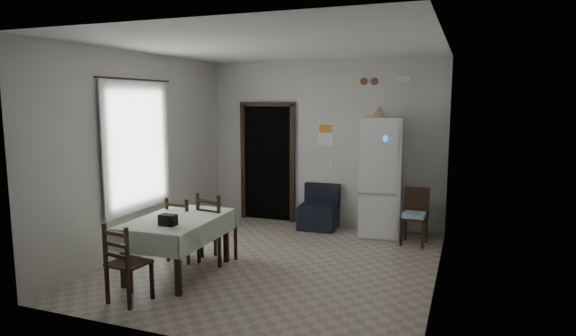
# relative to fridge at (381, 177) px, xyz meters

# --- Properties ---
(ground) EXTENTS (4.50, 4.50, 0.00)m
(ground) POSITION_rel_fridge_xyz_m (-1.09, -1.93, -0.97)
(ground) COLOR #A39685
(ground) RESTS_ON ground
(ceiling) EXTENTS (4.20, 4.50, 0.02)m
(ceiling) POSITION_rel_fridge_xyz_m (-1.09, -1.93, 1.93)
(ceiling) COLOR white
(ceiling) RESTS_ON ground
(wall_back) EXTENTS (4.20, 0.02, 2.90)m
(wall_back) POSITION_rel_fridge_xyz_m (-1.09, 0.32, 0.48)
(wall_back) COLOR beige
(wall_back) RESTS_ON ground
(wall_front) EXTENTS (4.20, 0.02, 2.90)m
(wall_front) POSITION_rel_fridge_xyz_m (-1.09, -4.18, 0.48)
(wall_front) COLOR beige
(wall_front) RESTS_ON ground
(wall_left) EXTENTS (0.02, 4.50, 2.90)m
(wall_left) POSITION_rel_fridge_xyz_m (-3.19, -1.93, 0.48)
(wall_left) COLOR beige
(wall_left) RESTS_ON ground
(wall_right) EXTENTS (0.02, 4.50, 2.90)m
(wall_right) POSITION_rel_fridge_xyz_m (1.01, -1.93, 0.48)
(wall_right) COLOR beige
(wall_right) RESTS_ON ground
(doorway) EXTENTS (1.06, 0.52, 2.22)m
(doorway) POSITION_rel_fridge_xyz_m (-2.14, 0.52, 0.09)
(doorway) COLOR black
(doorway) RESTS_ON ground
(window_recess) EXTENTS (0.10, 1.20, 1.60)m
(window_recess) POSITION_rel_fridge_xyz_m (-3.24, -2.13, 0.58)
(window_recess) COLOR silver
(window_recess) RESTS_ON ground
(curtain) EXTENTS (0.02, 1.45, 1.85)m
(curtain) POSITION_rel_fridge_xyz_m (-3.13, -2.13, 0.58)
(curtain) COLOR silver
(curtain) RESTS_ON ground
(curtain_rod) EXTENTS (0.02, 1.60, 0.02)m
(curtain_rod) POSITION_rel_fridge_xyz_m (-3.12, -2.13, 1.53)
(curtain_rod) COLOR black
(curtain_rod) RESTS_ON ground
(calendar) EXTENTS (0.28, 0.02, 0.40)m
(calendar) POSITION_rel_fridge_xyz_m (-1.04, 0.31, 0.65)
(calendar) COLOR white
(calendar) RESTS_ON ground
(calendar_image) EXTENTS (0.24, 0.01, 0.14)m
(calendar_image) POSITION_rel_fridge_xyz_m (-1.04, 0.30, 0.75)
(calendar_image) COLOR orange
(calendar_image) RESTS_ON ground
(light_switch) EXTENTS (0.08, 0.02, 0.12)m
(light_switch) POSITION_rel_fridge_xyz_m (-0.94, 0.31, 0.13)
(light_switch) COLOR beige
(light_switch) RESTS_ON ground
(vent_left) EXTENTS (0.12, 0.03, 0.12)m
(vent_left) POSITION_rel_fridge_xyz_m (-0.39, 0.30, 1.55)
(vent_left) COLOR brown
(vent_left) RESTS_ON ground
(vent_right) EXTENTS (0.12, 0.03, 0.12)m
(vent_right) POSITION_rel_fridge_xyz_m (-0.21, 0.30, 1.55)
(vent_right) COLOR brown
(vent_right) RESTS_ON ground
(emergency_light) EXTENTS (0.25, 0.07, 0.09)m
(emergency_light) POSITION_rel_fridge_xyz_m (0.26, 0.28, 1.58)
(emergency_light) COLOR white
(emergency_light) RESTS_ON ground
(fridge) EXTENTS (0.70, 0.70, 1.94)m
(fridge) POSITION_rel_fridge_xyz_m (0.00, 0.00, 0.00)
(fridge) COLOR white
(fridge) RESTS_ON ground
(tan_cone) EXTENTS (0.25, 0.25, 0.19)m
(tan_cone) POSITION_rel_fridge_xyz_m (-0.07, 0.04, 1.06)
(tan_cone) COLOR tan
(tan_cone) RESTS_ON fridge
(navy_seat) EXTENTS (0.64, 0.62, 0.76)m
(navy_seat) POSITION_rel_fridge_xyz_m (-1.07, -0.00, -0.59)
(navy_seat) COLOR black
(navy_seat) RESTS_ON ground
(corner_chair) EXTENTS (0.40, 0.40, 0.87)m
(corner_chair) POSITION_rel_fridge_xyz_m (0.58, -0.36, -0.54)
(corner_chair) COLOR black
(corner_chair) RESTS_ON ground
(dining_table) EXTENTS (0.98, 1.45, 0.74)m
(dining_table) POSITION_rel_fridge_xyz_m (-2.08, -2.74, -0.60)
(dining_table) COLOR #B4C9AC
(dining_table) RESTS_ON ground
(black_bag) EXTENTS (0.21, 0.13, 0.13)m
(black_bag) POSITION_rel_fridge_xyz_m (-1.98, -3.10, -0.16)
(black_bag) COLOR black
(black_bag) RESTS_ON dining_table
(dining_chair_far_left) EXTENTS (0.41, 0.41, 0.90)m
(dining_chair_far_left) POSITION_rel_fridge_xyz_m (-2.32, -2.22, -0.52)
(dining_chair_far_left) COLOR black
(dining_chair_far_left) RESTS_ON ground
(dining_chair_far_right) EXTENTS (0.48, 0.48, 0.97)m
(dining_chair_far_right) POSITION_rel_fridge_xyz_m (-1.86, -2.14, -0.48)
(dining_chair_far_right) COLOR black
(dining_chair_far_right) RESTS_ON ground
(dining_chair_near_head) EXTENTS (0.44, 0.44, 0.90)m
(dining_chair_near_head) POSITION_rel_fridge_xyz_m (-2.11, -3.66, -0.52)
(dining_chair_near_head) COLOR black
(dining_chair_near_head) RESTS_ON ground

